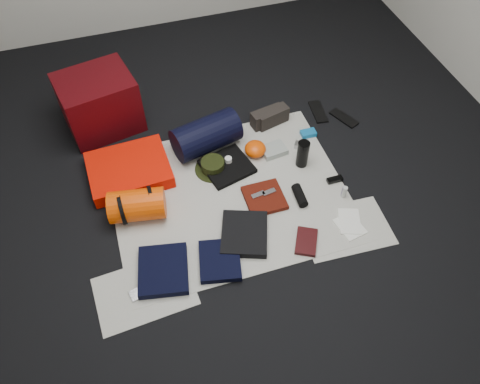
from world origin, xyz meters
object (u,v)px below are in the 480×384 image
object	(u,v)px
sleeping_pad	(129,170)
compact_camera	(301,146)
navy_duffel	(206,135)
paperback_book	(306,241)
red_cabinet	(99,103)
water_bottle	(303,154)
stuff_sack	(137,205)

from	to	relation	value
sleeping_pad	compact_camera	world-z (taller)	sleeping_pad
navy_duffel	paperback_book	bearing A→B (deg)	-82.71
navy_duffel	sleeping_pad	bearing A→B (deg)	175.52
navy_duffel	compact_camera	bearing A→B (deg)	-31.44
red_cabinet	paperback_book	size ratio (longest dim) A/B	2.63
sleeping_pad	water_bottle	size ratio (longest dim) A/B	2.58
compact_camera	paperback_book	distance (m)	0.85
red_cabinet	paperback_book	world-z (taller)	red_cabinet
sleeping_pad	navy_duffel	distance (m)	0.61
red_cabinet	stuff_sack	size ratio (longest dim) A/B	1.47
compact_camera	sleeping_pad	bearing A→B (deg)	-151.32
navy_duffel	paperback_book	world-z (taller)	navy_duffel
navy_duffel	compact_camera	xyz separation A→B (m)	(0.68, -0.22, -0.11)
red_cabinet	stuff_sack	distance (m)	0.97
compact_camera	water_bottle	bearing A→B (deg)	-77.39
red_cabinet	compact_camera	bearing A→B (deg)	-38.67
water_bottle	paperback_book	distance (m)	0.69
red_cabinet	stuff_sack	xyz separation A→B (m)	(0.10, -0.96, -0.11)
paperback_book	stuff_sack	bearing A→B (deg)	178.93
paperback_book	navy_duffel	bearing A→B (deg)	138.78
paperback_book	sleeping_pad	bearing A→B (deg)	164.92
compact_camera	stuff_sack	bearing A→B (deg)	-134.65
paperback_book	compact_camera	bearing A→B (deg)	97.96
water_bottle	stuff_sack	bearing A→B (deg)	-175.43
navy_duffel	paperback_book	xyz separation A→B (m)	(0.39, -1.02, -0.11)
compact_camera	paperback_book	world-z (taller)	compact_camera
red_cabinet	sleeping_pad	xyz separation A→B (m)	(0.10, -0.58, -0.17)
sleeping_pad	red_cabinet	bearing A→B (deg)	99.75
red_cabinet	sleeping_pad	size ratio (longest dim) A/B	0.95
stuff_sack	paperback_book	bearing A→B (deg)	-28.97
sleeping_pad	water_bottle	xyz separation A→B (m)	(1.22, -0.28, 0.06)
stuff_sack	compact_camera	world-z (taller)	stuff_sack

